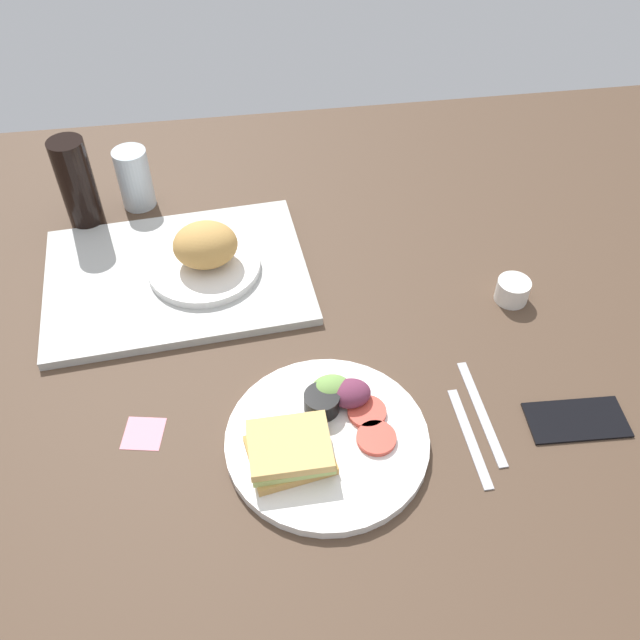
{
  "coord_description": "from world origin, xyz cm",
  "views": [
    {
      "loc": [
        -8.89,
        -70.65,
        81.81
      ],
      "look_at": [
        2.0,
        3.0,
        4.0
      ],
      "focal_mm": 38.3,
      "sensor_mm": 36.0,
      "label": 1
    }
  ],
  "objects_px": {
    "espresso_cup": "(512,290)",
    "cell_phone": "(577,419)",
    "fork": "(470,437)",
    "serving_tray": "(177,276)",
    "bread_plate_near": "(205,254)",
    "drinking_glass": "(135,178)",
    "plate_with_salad": "(324,435)",
    "soda_bottle": "(78,186)",
    "knife": "(481,412)",
    "sticky_note": "(144,433)"
  },
  "relations": [
    {
      "from": "plate_with_salad",
      "to": "fork",
      "type": "xyz_separation_m",
      "value": [
        0.21,
        -0.02,
        -0.01
      ]
    },
    {
      "from": "sticky_note",
      "to": "espresso_cup",
      "type": "bearing_deg",
      "value": 17.03
    },
    {
      "from": "serving_tray",
      "to": "soda_bottle",
      "type": "relative_size",
      "value": 2.46
    },
    {
      "from": "plate_with_salad",
      "to": "sticky_note",
      "type": "bearing_deg",
      "value": 168.63
    },
    {
      "from": "bread_plate_near",
      "to": "espresso_cup",
      "type": "xyz_separation_m",
      "value": [
        0.51,
        -0.14,
        -0.03
      ]
    },
    {
      "from": "drinking_glass",
      "to": "serving_tray",
      "type": "bearing_deg",
      "value": -72.63
    },
    {
      "from": "knife",
      "to": "sticky_note",
      "type": "xyz_separation_m",
      "value": [
        -0.49,
        0.04,
        -0.0
      ]
    },
    {
      "from": "serving_tray",
      "to": "drinking_glass",
      "type": "distance_m",
      "value": 0.25
    },
    {
      "from": "soda_bottle",
      "to": "sticky_note",
      "type": "height_order",
      "value": "soda_bottle"
    },
    {
      "from": "espresso_cup",
      "to": "knife",
      "type": "bearing_deg",
      "value": -118.85
    },
    {
      "from": "knife",
      "to": "espresso_cup",
      "type": "bearing_deg",
      "value": -30.04
    },
    {
      "from": "drinking_glass",
      "to": "bread_plate_near",
      "type": "bearing_deg",
      "value": -61.21
    },
    {
      "from": "serving_tray",
      "to": "cell_phone",
      "type": "xyz_separation_m",
      "value": [
        0.57,
        -0.39,
        -0.0
      ]
    },
    {
      "from": "sticky_note",
      "to": "fork",
      "type": "bearing_deg",
      "value": -9.27
    },
    {
      "from": "bread_plate_near",
      "to": "plate_with_salad",
      "type": "xyz_separation_m",
      "value": [
        0.15,
        -0.38,
        -0.03
      ]
    },
    {
      "from": "drinking_glass",
      "to": "knife",
      "type": "bearing_deg",
      "value": -48.95
    },
    {
      "from": "espresso_cup",
      "to": "bread_plate_near",
      "type": "bearing_deg",
      "value": 165.01
    },
    {
      "from": "espresso_cup",
      "to": "plate_with_salad",
      "type": "bearing_deg",
      "value": -146.41
    },
    {
      "from": "bread_plate_near",
      "to": "soda_bottle",
      "type": "relative_size",
      "value": 1.07
    },
    {
      "from": "plate_with_salad",
      "to": "soda_bottle",
      "type": "xyz_separation_m",
      "value": [
        -0.37,
        0.55,
        0.07
      ]
    },
    {
      "from": "knife",
      "to": "bread_plate_near",
      "type": "bearing_deg",
      "value": 45.92
    },
    {
      "from": "plate_with_salad",
      "to": "drinking_glass",
      "type": "distance_m",
      "value": 0.67
    },
    {
      "from": "bread_plate_near",
      "to": "drinking_glass",
      "type": "distance_m",
      "value": 0.26
    },
    {
      "from": "soda_bottle",
      "to": "fork",
      "type": "relative_size",
      "value": 1.08
    },
    {
      "from": "bread_plate_near",
      "to": "drinking_glass",
      "type": "xyz_separation_m",
      "value": [
        -0.13,
        0.23,
        0.01
      ]
    },
    {
      "from": "drinking_glass",
      "to": "fork",
      "type": "bearing_deg",
      "value": -52.48
    },
    {
      "from": "soda_bottle",
      "to": "drinking_glass",
      "type": "bearing_deg",
      "value": 30.68
    },
    {
      "from": "serving_tray",
      "to": "bread_plate_near",
      "type": "height_order",
      "value": "bread_plate_near"
    },
    {
      "from": "plate_with_salad",
      "to": "soda_bottle",
      "type": "relative_size",
      "value": 1.57
    },
    {
      "from": "espresso_cup",
      "to": "cell_phone",
      "type": "bearing_deg",
      "value": -87.86
    },
    {
      "from": "serving_tray",
      "to": "bread_plate_near",
      "type": "xyz_separation_m",
      "value": [
        0.05,
        0.0,
        0.04
      ]
    },
    {
      "from": "bread_plate_near",
      "to": "plate_with_salad",
      "type": "height_order",
      "value": "bread_plate_near"
    },
    {
      "from": "espresso_cup",
      "to": "cell_phone",
      "type": "distance_m",
      "value": 0.26
    },
    {
      "from": "soda_bottle",
      "to": "cell_phone",
      "type": "relative_size",
      "value": 1.27
    },
    {
      "from": "plate_with_salad",
      "to": "drinking_glass",
      "type": "relative_size",
      "value": 2.39
    },
    {
      "from": "bread_plate_near",
      "to": "knife",
      "type": "xyz_separation_m",
      "value": [
        0.39,
        -0.36,
        -0.05
      ]
    },
    {
      "from": "sticky_note",
      "to": "plate_with_salad",
      "type": "bearing_deg",
      "value": -11.37
    },
    {
      "from": "plate_with_salad",
      "to": "fork",
      "type": "relative_size",
      "value": 1.69
    },
    {
      "from": "serving_tray",
      "to": "plate_with_salad",
      "type": "xyz_separation_m",
      "value": [
        0.2,
        -0.37,
        0.01
      ]
    },
    {
      "from": "espresso_cup",
      "to": "sticky_note",
      "type": "distance_m",
      "value": 0.64
    },
    {
      "from": "plate_with_salad",
      "to": "serving_tray",
      "type": "bearing_deg",
      "value": 118.67
    },
    {
      "from": "bread_plate_near",
      "to": "knife",
      "type": "bearing_deg",
      "value": -42.89
    },
    {
      "from": "bread_plate_near",
      "to": "sticky_note",
      "type": "xyz_separation_m",
      "value": [
        -0.1,
        -0.32,
        -0.05
      ]
    },
    {
      "from": "serving_tray",
      "to": "knife",
      "type": "xyz_separation_m",
      "value": [
        0.44,
        -0.36,
        -0.01
      ]
    },
    {
      "from": "serving_tray",
      "to": "drinking_glass",
      "type": "height_order",
      "value": "drinking_glass"
    },
    {
      "from": "fork",
      "to": "espresso_cup",
      "type": "bearing_deg",
      "value": -31.15
    },
    {
      "from": "sticky_note",
      "to": "knife",
      "type": "bearing_deg",
      "value": -4.1
    },
    {
      "from": "knife",
      "to": "cell_phone",
      "type": "bearing_deg",
      "value": -105.74
    },
    {
      "from": "knife",
      "to": "fork",
      "type": "bearing_deg",
      "value": 141.94
    },
    {
      "from": "fork",
      "to": "serving_tray",
      "type": "bearing_deg",
      "value": 44.98
    }
  ]
}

